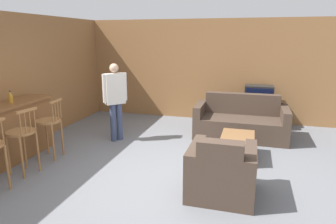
# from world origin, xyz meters

# --- Properties ---
(ground_plane) EXTENTS (24.00, 24.00, 0.00)m
(ground_plane) POSITION_xyz_m (0.00, 0.00, 0.00)
(ground_plane) COLOR slate
(wall_back) EXTENTS (9.40, 0.08, 2.60)m
(wall_back) POSITION_xyz_m (0.00, 3.72, 1.30)
(wall_back) COLOR olive
(wall_back) RESTS_ON ground_plane
(wall_left) EXTENTS (0.08, 8.72, 2.60)m
(wall_left) POSITION_xyz_m (-3.13, 1.36, 1.30)
(wall_left) COLOR olive
(wall_left) RESTS_ON ground_plane
(bar_chair_mid) EXTENTS (0.50, 0.50, 1.08)m
(bar_chair_mid) POSITION_xyz_m (-2.19, -0.42, 0.62)
(bar_chair_mid) COLOR #996638
(bar_chair_mid) RESTS_ON ground_plane
(bar_chair_far) EXTENTS (0.48, 0.48, 1.08)m
(bar_chair_far) POSITION_xyz_m (-2.19, 0.25, 0.62)
(bar_chair_far) COLOR #996638
(bar_chair_far) RESTS_ON ground_plane
(couch_far) EXTENTS (1.95, 0.95, 0.92)m
(couch_far) POSITION_xyz_m (1.07, 2.40, 0.32)
(couch_far) COLOR #423328
(couch_far) RESTS_ON ground_plane
(armchair_near) EXTENTS (0.90, 0.90, 0.89)m
(armchair_near) POSITION_xyz_m (0.93, -0.27, 0.33)
(armchair_near) COLOR #423328
(armchair_near) RESTS_ON ground_plane
(coffee_table) EXTENTS (0.58, 0.85, 0.42)m
(coffee_table) POSITION_xyz_m (1.07, 1.14, 0.35)
(coffee_table) COLOR brown
(coffee_table) RESTS_ON ground_plane
(tv_unit) EXTENTS (1.20, 0.53, 0.57)m
(tv_unit) POSITION_xyz_m (1.43, 3.33, 0.28)
(tv_unit) COLOR black
(tv_unit) RESTS_ON ground_plane
(tv) EXTENTS (0.67, 0.43, 0.45)m
(tv) POSITION_xyz_m (1.43, 3.33, 0.79)
(tv) COLOR black
(tv) RESTS_ON tv_unit
(bottle) EXTENTS (0.08, 0.08, 0.22)m
(bottle) POSITION_xyz_m (-2.75, 0.03, 1.13)
(bottle) COLOR #B27A23
(bottle) RESTS_ON bar_counter
(person_by_window) EXTENTS (0.40, 0.40, 1.63)m
(person_by_window) POSITION_xyz_m (-1.46, 1.44, 0.93)
(person_by_window) COLOR #384260
(person_by_window) RESTS_ON ground_plane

